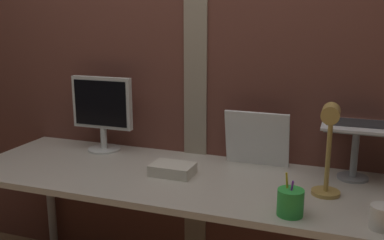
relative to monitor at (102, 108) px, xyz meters
The scene contains 10 objects.
brick_wall_back 0.60m from the monitor, 21.99° to the left, with size 3.73×0.16×2.66m.
desk 0.69m from the monitor, 21.92° to the right, with size 2.15×0.70×0.73m.
monitor is the anchor object (origin of this frame).
laptop_stand 1.32m from the monitor, ahead, with size 0.28×0.22×0.25m.
laptop 1.32m from the monitor, ahead, with size 0.30×0.30×0.24m.
whiteboard_panel 0.87m from the monitor, ahead, with size 0.32×0.02×0.29m, color white.
desk_lamp 1.24m from the monitor, 13.19° to the right, with size 0.12×0.20×0.41m.
pen_cup 1.21m from the monitor, 23.83° to the right, with size 0.10×0.10×0.17m.
coffee_mug 1.51m from the monitor, 18.83° to the right, with size 0.13×0.09×0.09m.
paper_clutter_stack 0.60m from the monitor, 24.29° to the right, with size 0.20×0.14×0.05m, color silver.
Camera 1 is at (0.81, -1.84, 1.47)m, focal length 40.74 mm.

